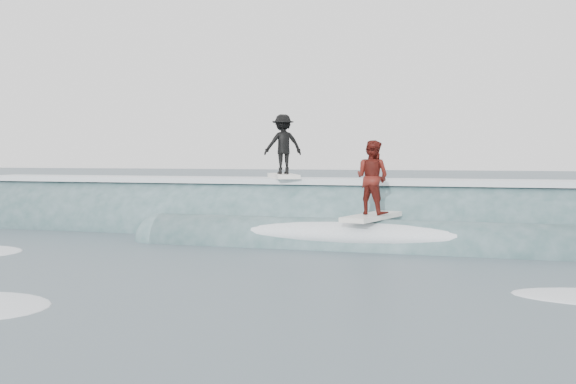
# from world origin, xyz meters

# --- Properties ---
(ground) EXTENTS (160.00, 160.00, 0.00)m
(ground) POSITION_xyz_m (0.00, 0.00, 0.00)
(ground) COLOR #3D4F5A
(ground) RESTS_ON ground
(breaking_wave) EXTENTS (21.49, 4.11, 2.66)m
(breaking_wave) POSITION_xyz_m (0.24, 6.16, 0.03)
(breaking_wave) COLOR #355859
(breaking_wave) RESTS_ON ground
(surfer_black) EXTENTS (1.34, 2.04, 1.61)m
(surfer_black) POSITION_xyz_m (-0.42, 6.46, 2.16)
(surfer_black) COLOR white
(surfer_black) RESTS_ON ground
(surfer_red) EXTENTS (1.07, 2.07, 1.66)m
(surfer_red) POSITION_xyz_m (2.19, 4.26, 1.39)
(surfer_red) COLOR silver
(surfer_red) RESTS_ON ground
(whitewater) EXTENTS (15.60, 5.89, 0.10)m
(whitewater) POSITION_xyz_m (-2.22, 0.31, 0.00)
(whitewater) COLOR white
(whitewater) RESTS_ON ground
(far_swells) EXTENTS (39.65, 8.65, 0.80)m
(far_swells) POSITION_xyz_m (0.54, 17.65, 0.00)
(far_swells) COLOR #355859
(far_swells) RESTS_ON ground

